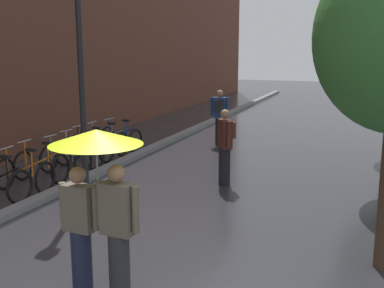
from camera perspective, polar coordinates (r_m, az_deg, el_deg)
name	(u,v)px	position (r m, az deg, el deg)	size (l,w,h in m)	color
kerb_strip	(177,137)	(16.07, -1.79, 0.88)	(0.30, 36.00, 0.12)	slate
parked_bicycle_0	(1,183)	(10.26, -22.07, -4.33)	(1.13, 0.78, 0.96)	black
parked_bicycle_1	(25,175)	(10.71, -19.51, -3.50)	(1.11, 0.75, 0.96)	black
parked_bicycle_2	(41,166)	(11.34, -17.69, -2.56)	(1.09, 0.71, 0.96)	black
parked_bicycle_3	(66,160)	(11.82, -14.98, -1.84)	(1.11, 0.75, 0.96)	black
parked_bicycle_4	(80,153)	(12.44, -13.39, -1.11)	(1.16, 0.84, 0.96)	black
parked_bicycle_5	(91,147)	(13.10, -12.07, -0.41)	(1.13, 0.79, 0.96)	black
parked_bicycle_6	(106,142)	(13.75, -10.32, 0.22)	(1.10, 0.73, 0.96)	black
parked_bicycle_7	(121,138)	(14.25, -8.56, 0.67)	(1.16, 0.83, 0.96)	black
couple_under_umbrella	(98,187)	(5.82, -11.28, -5.09)	(1.16, 1.12, 2.09)	#1E233D
street_lamp_post	(81,69)	(9.82, -13.24, 8.82)	(0.24, 0.24, 4.50)	black
pedestrian_walking_midground	(220,116)	(14.92, 3.33, 3.40)	(0.58, 0.37, 1.74)	black
pedestrian_walking_far	(225,145)	(10.52, 4.03, -0.14)	(0.45, 0.49, 1.71)	black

